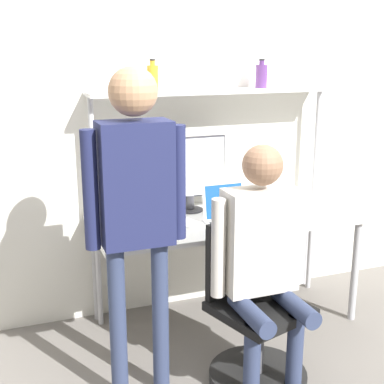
{
  "coord_description": "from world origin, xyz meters",
  "views": [
    {
      "loc": [
        -1.41,
        -2.72,
        1.85
      ],
      "look_at": [
        -0.45,
        -0.14,
        1.1
      ],
      "focal_mm": 50.0,
      "sensor_mm": 36.0,
      "label": 1
    }
  ],
  "objects_px": {
    "laptop": "(227,212)",
    "office_chair": "(254,333)",
    "bottle_amber": "(153,77)",
    "person_seated": "(263,249)",
    "monitor": "(190,171)",
    "bottle_purple": "(261,76)",
    "cell_phone": "(266,218)",
    "person_standing": "(136,195)"
  },
  "relations": [
    {
      "from": "monitor",
      "to": "person_standing",
      "type": "bearing_deg",
      "value": -125.5
    },
    {
      "from": "bottle_amber",
      "to": "person_seated",
      "type": "bearing_deg",
      "value": -72.47
    },
    {
      "from": "laptop",
      "to": "office_chair",
      "type": "height_order",
      "value": "laptop"
    },
    {
      "from": "person_standing",
      "to": "bottle_purple",
      "type": "bearing_deg",
      "value": 36.87
    },
    {
      "from": "bottle_purple",
      "to": "bottle_amber",
      "type": "distance_m",
      "value": 0.78
    },
    {
      "from": "person_seated",
      "to": "bottle_purple",
      "type": "bearing_deg",
      "value": 64.24
    },
    {
      "from": "person_seated",
      "to": "laptop",
      "type": "bearing_deg",
      "value": 83.29
    },
    {
      "from": "monitor",
      "to": "bottle_purple",
      "type": "xyz_separation_m",
      "value": [
        0.53,
        0.01,
        0.63
      ]
    },
    {
      "from": "cell_phone",
      "to": "bottle_amber",
      "type": "distance_m",
      "value": 1.18
    },
    {
      "from": "monitor",
      "to": "laptop",
      "type": "bearing_deg",
      "value": -67.08
    },
    {
      "from": "person_standing",
      "to": "laptop",
      "type": "bearing_deg",
      "value": 34.85
    },
    {
      "from": "cell_phone",
      "to": "bottle_purple",
      "type": "bearing_deg",
      "value": 70.83
    },
    {
      "from": "cell_phone",
      "to": "office_chair",
      "type": "height_order",
      "value": "office_chair"
    },
    {
      "from": "office_chair",
      "to": "bottle_purple",
      "type": "height_order",
      "value": "bottle_purple"
    },
    {
      "from": "office_chair",
      "to": "person_seated",
      "type": "xyz_separation_m",
      "value": [
        0.01,
        -0.05,
        0.53
      ]
    },
    {
      "from": "cell_phone",
      "to": "office_chair",
      "type": "xyz_separation_m",
      "value": [
        -0.36,
        -0.57,
        -0.48
      ]
    },
    {
      "from": "laptop",
      "to": "bottle_purple",
      "type": "xyz_separation_m",
      "value": [
        0.4,
        0.34,
        0.84
      ]
    },
    {
      "from": "person_standing",
      "to": "bottle_purple",
      "type": "xyz_separation_m",
      "value": [
        1.13,
        0.85,
        0.53
      ]
    },
    {
      "from": "monitor",
      "to": "person_standing",
      "type": "xyz_separation_m",
      "value": [
        -0.59,
        -0.83,
        0.1
      ]
    },
    {
      "from": "monitor",
      "to": "office_chair",
      "type": "height_order",
      "value": "monitor"
    },
    {
      "from": "person_standing",
      "to": "bottle_amber",
      "type": "xyz_separation_m",
      "value": [
        0.35,
        0.85,
        0.53
      ]
    },
    {
      "from": "person_standing",
      "to": "bottle_purple",
      "type": "relative_size",
      "value": 9.03
    },
    {
      "from": "person_seated",
      "to": "person_standing",
      "type": "relative_size",
      "value": 0.77
    },
    {
      "from": "monitor",
      "to": "cell_phone",
      "type": "distance_m",
      "value": 0.61
    },
    {
      "from": "person_standing",
      "to": "bottle_purple",
      "type": "height_order",
      "value": "bottle_purple"
    },
    {
      "from": "laptop",
      "to": "office_chair",
      "type": "xyz_separation_m",
      "value": [
        -0.09,
        -0.59,
        -0.54
      ]
    },
    {
      "from": "laptop",
      "to": "cell_phone",
      "type": "distance_m",
      "value": 0.28
    },
    {
      "from": "laptop",
      "to": "cell_phone",
      "type": "xyz_separation_m",
      "value": [
        0.27,
        -0.03,
        -0.06
      ]
    },
    {
      "from": "monitor",
      "to": "person_seated",
      "type": "bearing_deg",
      "value": -86.34
    },
    {
      "from": "laptop",
      "to": "person_seated",
      "type": "relative_size",
      "value": 0.21
    },
    {
      "from": "laptop",
      "to": "cell_phone",
      "type": "relative_size",
      "value": 1.96
    },
    {
      "from": "monitor",
      "to": "bottle_purple",
      "type": "height_order",
      "value": "bottle_purple"
    },
    {
      "from": "monitor",
      "to": "laptop",
      "type": "height_order",
      "value": "monitor"
    },
    {
      "from": "monitor",
      "to": "office_chair",
      "type": "relative_size",
      "value": 0.56
    },
    {
      "from": "laptop",
      "to": "person_seated",
      "type": "distance_m",
      "value": 0.64
    },
    {
      "from": "monitor",
      "to": "laptop",
      "type": "xyz_separation_m",
      "value": [
        0.14,
        -0.32,
        -0.21
      ]
    },
    {
      "from": "person_seated",
      "to": "bottle_purple",
      "type": "xyz_separation_m",
      "value": [
        0.47,
        0.98,
        0.86
      ]
    },
    {
      "from": "monitor",
      "to": "bottle_amber",
      "type": "height_order",
      "value": "bottle_amber"
    },
    {
      "from": "cell_phone",
      "to": "person_seated",
      "type": "bearing_deg",
      "value": -119.4
    },
    {
      "from": "laptop",
      "to": "person_standing",
      "type": "xyz_separation_m",
      "value": [
        -0.73,
        -0.51,
        0.31
      ]
    },
    {
      "from": "cell_phone",
      "to": "office_chair",
      "type": "bearing_deg",
      "value": -122.22
    },
    {
      "from": "bottle_purple",
      "to": "person_seated",
      "type": "bearing_deg",
      "value": -115.76
    }
  ]
}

